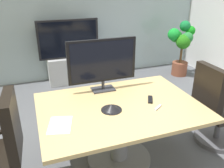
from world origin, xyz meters
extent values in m
plane|color=#515459|center=(0.00, 0.00, 0.00)|extent=(7.03, 7.03, 0.00)
cube|color=#9EB2B7|center=(0.00, 2.82, 1.34)|extent=(6.03, 0.10, 2.67)
cube|color=tan|center=(0.02, -0.07, 0.72)|extent=(1.74, 1.24, 0.04)
cylinder|color=slate|center=(0.02, -0.07, 0.35)|extent=(0.20, 0.20, 0.70)
cylinder|color=slate|center=(0.02, -0.07, 0.01)|extent=(0.76, 0.76, 0.03)
cube|color=black|center=(-1.07, -0.19, 0.79)|extent=(0.11, 0.46, 0.60)
cylinder|color=#4C4C51|center=(1.38, -0.19, 0.03)|extent=(0.56, 0.56, 0.06)
cylinder|color=#4C4C51|center=(1.38, -0.19, 0.24)|extent=(0.07, 0.07, 0.36)
cube|color=black|center=(1.38, -0.19, 0.46)|extent=(0.49, 0.49, 0.10)
cube|color=black|center=(1.11, -0.18, 0.79)|extent=(0.10, 0.46, 0.60)
cube|color=black|center=(1.36, 0.07, 0.58)|extent=(0.28, 0.06, 0.03)
cube|color=#333338|center=(-0.03, 0.37, 0.74)|extent=(0.28, 0.18, 0.02)
cylinder|color=#333338|center=(-0.03, 0.37, 0.80)|extent=(0.04, 0.04, 0.10)
cube|color=black|center=(-0.03, 0.38, 1.11)|extent=(0.84, 0.04, 0.52)
cube|color=black|center=(-0.03, 0.36, 1.11)|extent=(0.77, 0.01, 0.47)
cube|color=#B7BABC|center=(-0.07, 2.47, 0.28)|extent=(0.90, 0.36, 0.55)
cube|color=black|center=(-0.07, 2.45, 0.93)|extent=(1.20, 0.06, 0.76)
cube|color=black|center=(-0.07, 2.42, 0.93)|extent=(1.12, 0.01, 0.69)
cylinder|color=brown|center=(2.34, 2.06, 0.15)|extent=(0.34, 0.34, 0.30)
cylinder|color=brown|center=(2.34, 2.06, 0.52)|extent=(0.05, 0.05, 0.44)
sphere|color=#158D19|center=(2.52, 2.09, 0.99)|extent=(0.21, 0.21, 0.21)
sphere|color=#157536|center=(2.42, 2.15, 1.08)|extent=(0.23, 0.23, 0.23)
sphere|color=green|center=(2.27, 2.22, 0.86)|extent=(0.27, 0.27, 0.27)
sphere|color=#17962E|center=(2.13, 2.11, 0.93)|extent=(0.26, 0.26, 0.26)
sphere|color=#247616|center=(2.28, 1.96, 0.79)|extent=(0.31, 0.31, 0.31)
sphere|color=#267A35|center=(2.37, 1.95, 0.88)|extent=(0.23, 0.23, 0.23)
cone|color=black|center=(-0.10, -0.14, 0.77)|extent=(0.19, 0.19, 0.07)
cylinder|color=black|center=(-0.10, -0.14, 0.74)|extent=(0.22, 0.22, 0.01)
cube|color=black|center=(0.39, -0.08, 0.75)|extent=(0.12, 0.17, 0.02)
cube|color=silver|center=(0.38, -0.28, 0.75)|extent=(0.12, 0.09, 0.02)
cube|color=white|center=(-0.65, -0.25, 0.74)|extent=(0.28, 0.34, 0.01)
camera|label=1|loc=(-0.83, -2.17, 1.98)|focal=37.76mm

